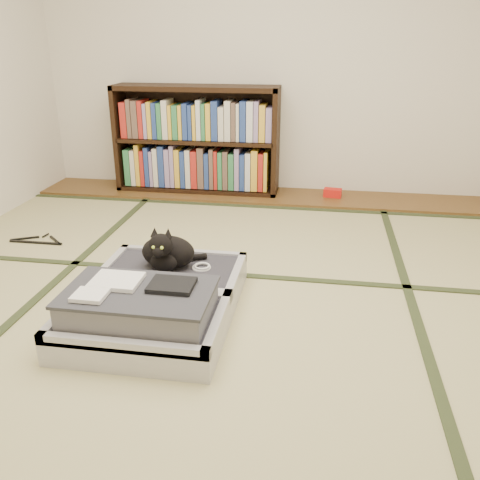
# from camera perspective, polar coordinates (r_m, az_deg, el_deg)

# --- Properties ---
(floor) EXTENTS (4.50, 4.50, 0.00)m
(floor) POSITION_cam_1_polar(r_m,az_deg,el_deg) (2.68, -2.28, -7.68)
(floor) COLOR #BDBC7E
(floor) RESTS_ON ground
(wood_strip) EXTENTS (4.00, 0.50, 0.02)m
(wood_strip) POSITION_cam_1_polar(r_m,az_deg,el_deg) (4.50, 2.76, 5.01)
(wood_strip) COLOR brown
(wood_strip) RESTS_ON ground
(red_item) EXTENTS (0.16, 0.11, 0.07)m
(red_item) POSITION_cam_1_polar(r_m,az_deg,el_deg) (4.49, 10.35, 5.24)
(red_item) COLOR red
(red_item) RESTS_ON wood_strip
(room_shell) EXTENTS (4.50, 4.50, 4.50)m
(room_shell) POSITION_cam_1_polar(r_m,az_deg,el_deg) (2.33, -2.87, 25.29)
(room_shell) COLOR white
(room_shell) RESTS_ON ground
(tatami_borders) EXTENTS (4.00, 4.50, 0.01)m
(tatami_borders) POSITION_cam_1_polar(r_m,az_deg,el_deg) (3.11, -0.48, -3.16)
(tatami_borders) COLOR #2D381E
(tatami_borders) RESTS_ON ground
(bookcase) EXTENTS (1.44, 0.33, 0.92)m
(bookcase) POSITION_cam_1_polar(r_m,az_deg,el_deg) (4.57, -4.86, 10.92)
(bookcase) COLOR black
(bookcase) RESTS_ON wood_strip
(suitcase) EXTENTS (0.75, 1.01, 0.30)m
(suitcase) POSITION_cam_1_polar(r_m,az_deg,el_deg) (2.56, -9.53, -6.84)
(suitcase) COLOR #B9B8BE
(suitcase) RESTS_ON floor
(cat) EXTENTS (0.34, 0.34, 0.27)m
(cat) POSITION_cam_1_polar(r_m,az_deg,el_deg) (2.75, -8.20, -1.36)
(cat) COLOR black
(cat) RESTS_ON suitcase
(cable_coil) EXTENTS (0.10, 0.10, 0.03)m
(cable_coil) POSITION_cam_1_polar(r_m,az_deg,el_deg) (2.78, -4.33, -3.04)
(cable_coil) COLOR white
(cable_coil) RESTS_ON suitcase
(hanger) EXTENTS (0.39, 0.18, 0.01)m
(hanger) POSITION_cam_1_polar(r_m,az_deg,el_deg) (3.77, -21.74, -0.07)
(hanger) COLOR black
(hanger) RESTS_ON floor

